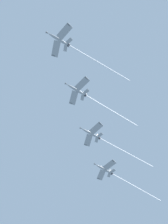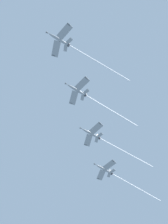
% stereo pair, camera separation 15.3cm
% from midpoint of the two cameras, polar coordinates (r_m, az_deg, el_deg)
% --- Properties ---
extents(jet_lead, '(31.76, 41.57, 11.83)m').
position_cam_midpoint_polar(jet_lead, '(154.69, -1.65, 12.08)').
color(jet_lead, gray).
extents(jet_second, '(30.15, 38.92, 12.78)m').
position_cam_midpoint_polar(jet_second, '(164.00, 1.41, 2.57)').
color(jet_second, gray).
extents(jet_third, '(30.88, 42.26, 12.43)m').
position_cam_midpoint_polar(jet_third, '(176.07, 3.63, -5.45)').
color(jet_third, gray).
extents(jet_fourth, '(32.04, 41.49, 12.04)m').
position_cam_midpoint_polar(jet_fourth, '(192.58, 5.83, -12.07)').
color(jet_fourth, gray).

